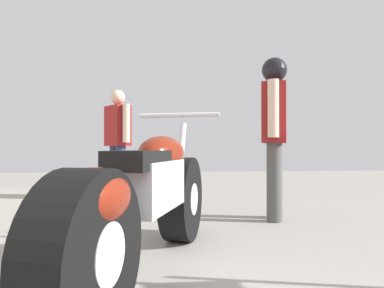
% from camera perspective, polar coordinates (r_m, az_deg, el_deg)
% --- Properties ---
extents(ground_plane, '(16.35, 16.35, 0.00)m').
position_cam_1_polar(ground_plane, '(3.19, -3.87, -14.52)').
color(ground_plane, gray).
extents(motorcycle_maroon_cruiser, '(0.98, 2.20, 1.05)m').
position_cam_1_polar(motorcycle_maroon_cruiser, '(2.18, -7.17, -9.16)').
color(motorcycle_maroon_cruiser, black).
rests_on(motorcycle_maroon_cruiser, ground_plane).
extents(mechanic_in_blue, '(0.45, 0.61, 1.64)m').
position_cam_1_polar(mechanic_in_blue, '(5.48, -11.85, 1.11)').
color(mechanic_in_blue, '#2D3851').
rests_on(mechanic_in_blue, ground_plane).
extents(mechanic_with_helmet, '(0.39, 0.67, 1.73)m').
position_cam_1_polar(mechanic_with_helmet, '(3.90, 13.10, 3.39)').
color(mechanic_with_helmet, '#4C4C4C').
rests_on(mechanic_with_helmet, ground_plane).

